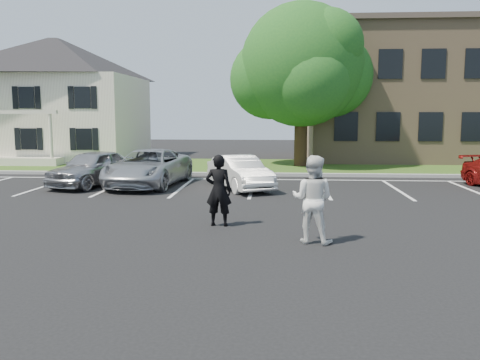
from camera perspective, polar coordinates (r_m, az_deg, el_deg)
name	(u,v)px	position (r m, az deg, el deg)	size (l,w,h in m)	color
ground_plane	(237,237)	(12.15, -0.33, -6.47)	(90.00, 90.00, 0.00)	black
curb	(256,174)	(23.94, 1.84, 0.64)	(40.00, 0.30, 0.15)	gray
grass_strip	(259,166)	(27.92, 2.16, 1.54)	(44.00, 8.00, 0.08)	#2E5117
stall_lines	(288,185)	(20.92, 5.36, -0.58)	(34.00, 5.36, 0.01)	silver
house	(57,99)	(34.65, -19.86, 8.54)	(10.30, 9.22, 7.60)	#BFB6A0
tree	(303,68)	(28.12, 7.12, 12.37)	(7.80, 7.20, 8.80)	black
man_black_suit	(219,190)	(13.23, -2.41, -1.17)	(0.69, 0.45, 1.88)	black
man_white_shirt	(312,199)	(11.61, 8.14, -2.16)	(0.97, 0.76, 2.00)	white
car_silver_west	(92,168)	(21.46, -16.24, 1.31)	(1.73, 4.29, 1.46)	#A1A1A5
car_silver_minivan	(149,168)	(20.98, -10.23, 1.38)	(2.45, 5.32, 1.48)	#A8AAAF
car_white_sedan	(240,172)	(19.72, -0.03, 0.85)	(1.38, 3.95, 1.30)	silver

